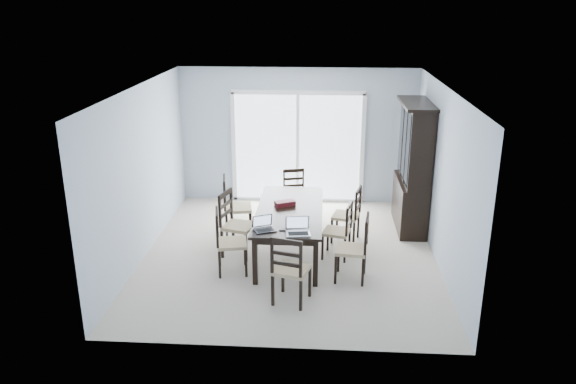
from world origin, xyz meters
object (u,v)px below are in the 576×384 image
Objects in this scene: chair_right_mid at (342,225)px; laptop_silver at (298,231)px; cell_phone at (283,230)px; game_box at (285,203)px; chair_left_far at (232,200)px; hot_tub at (266,161)px; china_hutch at (413,168)px; chair_end_near at (289,263)px; laptop_dark at (265,228)px; chair_left_mid at (233,217)px; dining_table at (290,214)px; chair_end_far at (295,189)px; chair_right_far at (352,209)px; chair_left_near at (225,235)px; chair_right_near at (358,241)px.

laptop_silver is at bearing 158.14° from chair_right_mid.
game_box is at bearing 89.40° from cell_phone.
chair_left_far is 2.95m from hot_tub.
chair_end_near is at bearing -124.89° from china_hutch.
chair_left_mid is at bearing 101.53° from laptop_dark.
china_hutch is at bearing 31.71° from dining_table.
chair_right_mid is at bearing 102.36° from chair_end_far.
laptop_dark is at bearing -84.23° from hot_tub.
chair_end_far is (-0.98, 0.99, -0.02)m from chair_right_far.
chair_left_far is (-3.04, -0.53, -0.45)m from china_hutch.
chair_left_far reaches higher than laptop_silver.
cell_phone is at bearing 68.95° from chair_left_near.
chair_right_near is at bearing -164.25° from chair_right_far.
chair_left_mid is 1.16m from cell_phone.
laptop_dark is 0.17× the size of hot_tub.
chair_left_mid reaches higher than chair_left_near.
laptop_dark is 0.97× the size of laptop_silver.
chair_right_mid is (1.70, 0.60, -0.05)m from chair_left_near.
chair_end_near reaches higher than chair_left_near.
china_hutch is 2.11× the size of chair_end_far.
chair_end_near reaches higher than game_box.
dining_table is at bearing 134.38° from chair_right_far.
chair_end_far is at bearing 30.97° from chair_right_near.
dining_table is 2.05× the size of chair_right_far.
chair_right_mid is 0.91× the size of chair_end_near.
chair_right_far is at bearing 50.67° from cell_phone.
chair_end_near reaches higher than laptop_silver.
cell_phone is 4.53m from hot_tub.
chair_end_far is 2.38m from cell_phone.
game_box is (-1.05, -0.41, 0.22)m from chair_right_far.
china_hutch is 7.22× the size of game_box.
chair_right_far is 3.51× the size of game_box.
hot_tub is (-1.72, 3.09, -0.11)m from chair_right_far.
chair_left_mid is 1.13× the size of chair_end_far.
chair_end_near is 0.56× the size of hot_tub.
chair_end_near reaches higher than chair_right_mid.
chair_left_far is 1.15× the size of chair_right_mid.
laptop_dark is (-2.32, -2.10, -0.27)m from china_hutch.
chair_left_far reaches higher than chair_end_near.
chair_right_mid reaches higher than game_box.
hot_tub is (-1.75, 4.42, -0.13)m from chair_right_near.
cell_phone is 0.98m from game_box.
dining_table is at bearing 47.07° from laptop_dark.
hot_tub reaches higher than game_box.
laptop_silver is at bearing 25.85° from chair_left_far.
chair_right_far is 9.06× the size of cell_phone.
chair_left_mid is 1.05× the size of chair_right_near.
chair_left_mid reaches higher than dining_table.
chair_right_mid reaches higher than dining_table.
chair_right_far is (1.98, -0.15, -0.05)m from chair_left_far.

